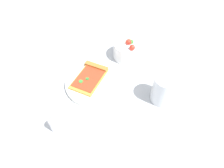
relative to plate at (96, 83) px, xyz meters
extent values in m
plane|color=#B2B7BC|center=(-0.03, -0.01, -0.01)|extent=(2.40, 2.40, 0.00)
cylinder|color=silver|center=(0.00, 0.00, 0.00)|extent=(0.23, 0.23, 0.01)
cube|color=gold|center=(0.02, 0.02, 0.01)|extent=(0.18, 0.16, 0.01)
cube|color=#A36B2D|center=(0.07, -0.01, 0.02)|extent=(0.07, 0.09, 0.02)
cube|color=red|center=(0.02, 0.02, 0.02)|extent=(0.15, 0.14, 0.00)
cylinder|color=#2D722D|center=(0.01, 0.03, 0.02)|extent=(0.01, 0.01, 0.00)
cylinder|color=#388433|center=(0.00, 0.06, 0.02)|extent=(0.02, 0.02, 0.00)
cylinder|color=white|center=(0.14, -0.15, 0.02)|extent=(0.12, 0.12, 0.06)
torus|color=white|center=(0.14, -0.15, 0.06)|extent=(0.12, 0.12, 0.01)
sphere|color=red|center=(0.11, -0.16, 0.06)|extent=(0.02, 0.02, 0.02)
sphere|color=red|center=(0.10, -0.16, 0.06)|extent=(0.02, 0.02, 0.02)
sphere|color=red|center=(0.15, -0.15, 0.06)|extent=(0.02, 0.02, 0.02)
cylinder|color=#388433|center=(0.15, -0.16, 0.06)|extent=(0.05, 0.05, 0.01)
cylinder|color=silver|center=(-0.11, -0.22, 0.05)|extent=(0.08, 0.08, 0.11)
cylinder|color=black|center=(-0.11, -0.22, 0.04)|extent=(0.07, 0.07, 0.08)
cylinder|color=silver|center=(-0.17, 0.15, 0.02)|extent=(0.03, 0.03, 0.05)
cone|color=silver|center=(-0.17, 0.15, 0.05)|extent=(0.03, 0.03, 0.01)
camera|label=1|loc=(-0.51, 0.02, 0.58)|focal=32.45mm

